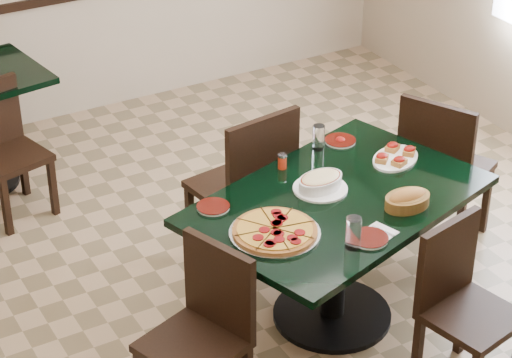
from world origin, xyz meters
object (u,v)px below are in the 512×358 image
main_table (336,228)px  chair_near (461,298)px  chair_left (205,325)px  bruschetta_platter (395,156)px  back_chair_near (3,143)px  chair_right (441,163)px  lasagna_casserole (320,182)px  chair_far (250,181)px  pepperoni_pizza (275,231)px  bread_basket (407,199)px

main_table → chair_near: chair_near is taller
chair_left → bruschetta_platter: bearing=88.4°
main_table → back_chair_near: back_chair_near is taller
chair_right → lasagna_casserole: (-0.95, -0.19, 0.25)m
main_table → chair_left: bearing=-179.8°
chair_far → back_chair_near: size_ratio=1.19×
pepperoni_pizza → back_chair_near: bearing=109.1°
main_table → chair_right: (0.91, 0.30, -0.03)m
main_table → back_chair_near: size_ratio=2.01×
chair_far → chair_left: bearing=42.6°
chair_right → back_chair_near: bearing=25.7°
main_table → pepperoni_pizza: (-0.44, -0.13, 0.20)m
chair_near → chair_left: size_ratio=0.98×
chair_right → pepperoni_pizza: chair_right is taller
bruschetta_platter → chair_right: bearing=-11.3°
chair_right → main_table: bearing=81.6°
lasagna_casserole → bruschetta_platter: bearing=-0.7°
chair_near → chair_right: chair_right is taller
chair_near → chair_left: 1.22m
pepperoni_pizza → bruschetta_platter: (0.92, 0.30, 0.01)m
pepperoni_pizza → main_table: bearing=16.7°
lasagna_casserole → main_table: bearing=-77.5°
chair_right → back_chair_near: 2.62m
bread_basket → main_table: bearing=136.0°
back_chair_near → lasagna_casserole: size_ratio=3.03×
bread_basket → pepperoni_pizza: bearing=171.7°
chair_right → lasagna_casserole: size_ratio=3.47×
chair_right → chair_left: 1.89m
chair_left → back_chair_near: bearing=167.4°
lasagna_casserole → bread_basket: bearing=-58.3°
chair_right → lasagna_casserole: 1.00m
main_table → chair_far: (-0.15, 0.62, -0.00)m
lasagna_casserole → bruschetta_platter: 0.52m
back_chair_near → chair_near: bearing=-75.8°
chair_near → back_chair_near: chair_near is taller
main_table → bread_basket: size_ratio=6.93×
bread_basket → bruschetta_platter: size_ratio=0.64×
chair_near → lasagna_casserole: 0.89m
main_table → chair_right: size_ratio=1.75×
chair_far → back_chair_near: (-1.00, 1.28, -0.10)m
bread_basket → bruschetta_platter: 0.47m
chair_near → bread_basket: bearing=79.7°
chair_right → bread_basket: 0.89m
chair_right → chair_far: bearing=46.6°
chair_near → bread_basket: 0.54m
chair_left → lasagna_casserole: (0.85, 0.38, 0.31)m
bread_basket → chair_right: bearing=39.5°
bread_basket → lasagna_casserole: bearing=130.0°
main_table → chair_left: 0.93m
main_table → chair_right: 0.96m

